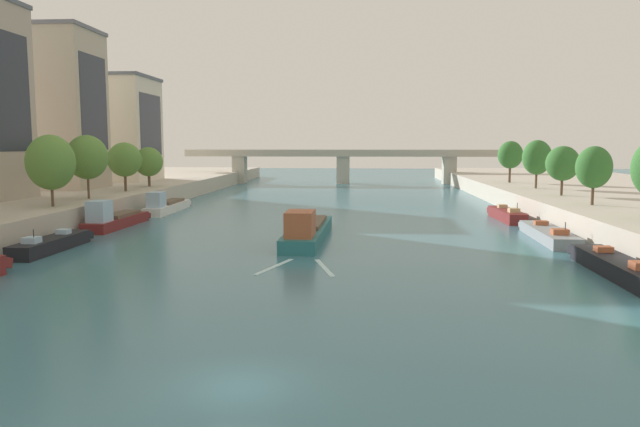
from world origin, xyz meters
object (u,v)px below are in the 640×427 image
moored_boat_left_upstream (115,219)px  moored_boat_right_downstream (617,266)px  tree_right_past_mid (537,157)px  tree_left_midway (87,157)px  tree_right_midway (563,164)px  moored_boat_right_gap_after (548,234)px  tree_right_far (594,167)px  tree_left_second (149,162)px  moored_boat_left_midway (52,244)px  bridge_far (343,161)px  tree_left_past_mid (51,162)px  tree_left_distant (125,160)px  barge_midriver (307,230)px  moored_boat_right_upstream (506,214)px  tree_right_distant (510,155)px  moored_boat_left_end (166,206)px

moored_boat_left_upstream → moored_boat_right_downstream: 47.64m
moored_boat_right_downstream → tree_right_past_mid: bearing=80.8°
tree_left_midway → tree_right_midway: (55.40, 8.17, -0.84)m
moored_boat_right_gap_after → tree_right_far: bearing=46.7°
tree_left_second → tree_right_far: 59.67m
moored_boat_left_midway → bridge_far: bearing=76.4°
tree_left_past_mid → tree_left_midway: bearing=92.7°
moored_boat_right_gap_after → tree_left_distant: 53.01m
moored_boat_right_downstream → moored_boat_right_gap_after: bearing=89.9°
barge_midriver → tree_left_midway: 29.64m
tree_right_midway → moored_boat_right_downstream: bearing=-101.8°
moored_boat_right_downstream → tree_left_distant: size_ratio=2.03×
moored_boat_right_upstream → tree_right_midway: tree_right_midway is taller
tree_right_past_mid → tree_left_midway: bearing=-160.2°
moored_boat_right_upstream → tree_right_far: bearing=-48.3°
moored_boat_right_downstream → tree_right_past_mid: (7.32, 45.46, 6.32)m
tree_right_midway → bridge_far: bearing=115.4°
tree_left_past_mid → tree_left_distant: 19.46m
moored_boat_left_upstream → tree_right_distant: tree_right_distant is taller
barge_midriver → tree_left_midway: (-26.27, 12.17, 6.33)m
tree_left_past_mid → bridge_far: size_ratio=0.10×
moored_boat_left_end → moored_boat_right_downstream: size_ratio=1.06×
moored_boat_left_midway → tree_left_midway: (-5.72, 19.10, 6.69)m
tree_right_past_mid → bridge_far: bearing=120.9°
tree_left_midway → tree_right_past_mid: bearing=19.8°
moored_boat_right_upstream → tree_right_far: size_ratio=1.79×
moored_boat_right_downstream → tree_left_midway: (-48.37, 25.42, 6.68)m
moored_boat_left_midway → tree_left_distant: 30.90m
tree_right_far → tree_right_past_mid: tree_right_past_mid is taller
tree_left_distant → moored_boat_left_midway: bearing=-79.2°
moored_boat_left_end → tree_right_distant: tree_right_distant is taller
tree_right_far → tree_right_distant: 36.53m
moored_boat_left_upstream → barge_midriver: bearing=-18.1°
barge_midriver → tree_left_distant: (-26.23, 22.82, 5.79)m
moored_boat_left_midway → tree_left_distant: bearing=100.8°
tree_left_midway → moored_boat_right_downstream: bearing=-27.7°
tree_left_midway → tree_left_second: size_ratio=1.25×
barge_midriver → tree_right_midway: 35.95m
barge_midriver → bridge_far: bearing=89.6°
bridge_far → tree_left_second: bearing=-119.3°
tree_left_past_mid → tree_right_past_mid: (55.27, 28.86, -0.04)m
moored_boat_left_end → moored_boat_right_upstream: 42.33m
moored_boat_right_gap_after → bridge_far: (-21.51, 78.35, 4.39)m
barge_midriver → moored_boat_right_gap_after: bearing=5.2°
bridge_far → moored_boat_right_gap_after: bearing=-74.6°
moored_boat_left_end → tree_right_far: bearing=-14.5°
moored_boat_right_upstream → tree_right_midway: 10.22m
moored_boat_left_midway → moored_boat_left_upstream: bearing=92.2°
moored_boat_right_upstream → tree_left_past_mid: size_ratio=1.51×
moored_boat_right_gap_after → tree_right_midway: tree_right_midway is taller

